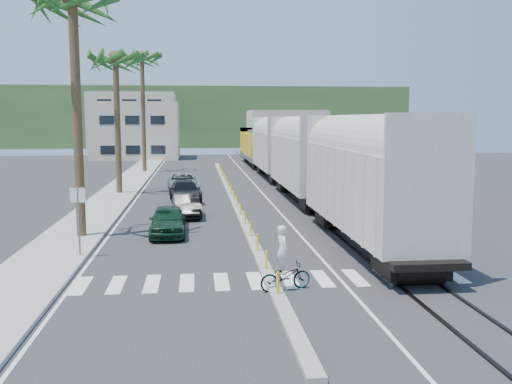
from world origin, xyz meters
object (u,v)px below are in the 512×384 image
street_sign (78,211)px  car_lead (168,221)px  cyclist (285,270)px  car_second (187,205)px

street_sign → car_lead: 5.59m
street_sign → cyclist: size_ratio=1.37×
car_lead → street_sign: bearing=-129.0°
street_sign → cyclist: (7.64, -5.19, -1.29)m
street_sign → car_second: (4.19, 9.58, -1.30)m
car_second → street_sign: bearing=-119.0°
cyclist → car_second: bearing=-2.9°
car_second → cyclist: (3.46, -14.77, 0.01)m
car_lead → cyclist: (4.29, -9.48, -0.04)m
car_lead → car_second: car_lead is taller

